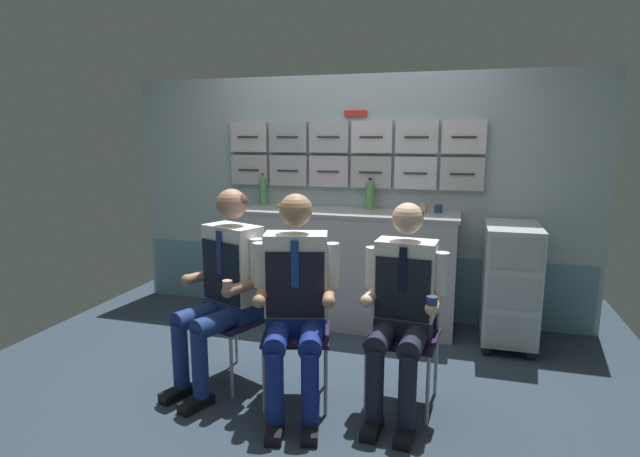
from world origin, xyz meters
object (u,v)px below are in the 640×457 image
(folding_chair_center, at_px, (297,315))
(folding_chair_right, at_px, (407,318))
(folding_chair_left, at_px, (243,303))
(crew_member_right, at_px, (403,300))
(service_trolley, at_px, (510,281))
(snack_banana, at_px, (286,205))
(water_bottle_blue_cap, at_px, (370,194))
(crew_member_center, at_px, (295,292))
(crew_member_left, at_px, (224,279))
(coffee_cup_spare, at_px, (423,208))

(folding_chair_center, xyz_separation_m, folding_chair_right, (0.67, 0.13, 0.00))
(folding_chair_left, bearing_deg, crew_member_right, -8.17)
(service_trolley, bearing_deg, folding_chair_left, -149.34)
(folding_chair_right, bearing_deg, snack_banana, 134.99)
(water_bottle_blue_cap, bearing_deg, folding_chair_center, -97.53)
(snack_banana, bearing_deg, crew_member_center, -68.39)
(crew_member_left, height_order, crew_member_right, crew_member_left)
(crew_member_right, bearing_deg, service_trolley, 60.13)
(service_trolley, relative_size, folding_chair_left, 1.14)
(folding_chair_left, xyz_separation_m, crew_member_right, (1.08, -0.16, 0.17))
(folding_chair_left, distance_m, water_bottle_blue_cap, 1.57)
(crew_member_left, bearing_deg, service_trolley, 33.12)
(crew_member_right, distance_m, coffee_cup_spare, 1.43)
(folding_chair_right, relative_size, snack_banana, 4.88)
(folding_chair_center, bearing_deg, water_bottle_blue_cap, 82.47)
(coffee_cup_spare, bearing_deg, crew_member_center, -111.98)
(folding_chair_center, relative_size, crew_member_right, 0.67)
(crew_member_right, bearing_deg, crew_member_center, -168.63)
(folding_chair_left, bearing_deg, snack_banana, 96.06)
(service_trolley, bearing_deg, crew_member_right, -119.87)
(crew_member_right, bearing_deg, folding_chair_right, 85.91)
(folding_chair_center, bearing_deg, folding_chair_right, 11.24)
(crew_member_center, distance_m, crew_member_right, 0.63)
(crew_member_right, height_order, coffee_cup_spare, crew_member_right)
(folding_chair_center, relative_size, crew_member_center, 0.65)
(coffee_cup_spare, bearing_deg, crew_member_left, -129.55)
(crew_member_center, distance_m, coffee_cup_spare, 1.66)
(water_bottle_blue_cap, distance_m, snack_banana, 0.76)
(crew_member_center, bearing_deg, folding_chair_left, 149.15)
(folding_chair_center, xyz_separation_m, crew_member_right, (0.66, -0.03, 0.17))
(service_trolley, bearing_deg, folding_chair_right, -123.09)
(crew_member_right, xyz_separation_m, snack_banana, (-1.21, 1.39, 0.33))
(crew_member_left, xyz_separation_m, snack_banana, (-0.07, 1.38, 0.30))
(folding_chair_right, relative_size, water_bottle_blue_cap, 3.08)
(service_trolley, relative_size, crew_member_center, 0.74)
(coffee_cup_spare, relative_size, snack_banana, 0.43)
(crew_member_left, height_order, folding_chair_right, crew_member_left)
(folding_chair_right, xyz_separation_m, crew_member_right, (-0.01, -0.16, 0.17))
(water_bottle_blue_cap, bearing_deg, crew_member_left, -114.98)
(crew_member_right, bearing_deg, water_bottle_blue_cap, 107.61)
(crew_member_right, bearing_deg, crew_member_left, 179.50)
(crew_member_right, height_order, snack_banana, crew_member_right)
(crew_member_left, xyz_separation_m, coffee_cup_spare, (1.14, 1.38, 0.32))
(service_trolley, distance_m, folding_chair_center, 1.79)
(folding_chair_right, distance_m, snack_banana, 1.80)
(folding_chair_left, distance_m, snack_banana, 1.33)
(folding_chair_right, xyz_separation_m, water_bottle_blue_cap, (-0.48, 1.30, 0.61))
(service_trolley, height_order, folding_chair_right, service_trolley)
(folding_chair_center, distance_m, crew_member_center, 0.25)
(folding_chair_left, height_order, crew_member_left, crew_member_left)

